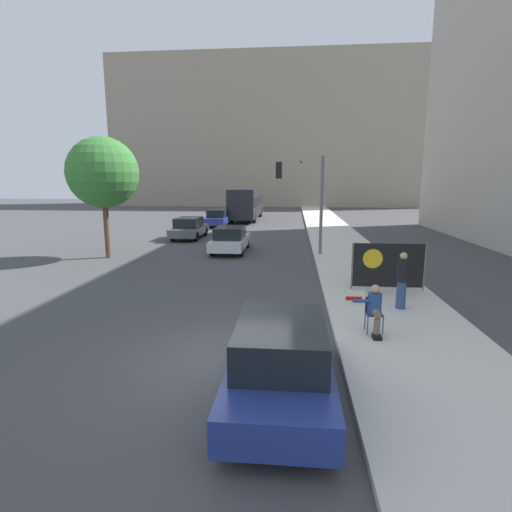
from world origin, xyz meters
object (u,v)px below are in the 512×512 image
at_px(traffic_light_pole, 304,189).
at_px(protest_banner, 388,265).
at_px(parked_car_curbside, 281,361).
at_px(city_bus_on_road, 247,202).
at_px(car_on_road_distant, 218,218).
at_px(seated_protester, 374,308).
at_px(car_on_road_midblock, 189,228).
at_px(car_on_road_nearest, 230,239).
at_px(jogger_on_sidewalk, 402,280).
at_px(street_tree_near_curb, 103,173).

bearing_deg(traffic_light_pole, protest_banner, -68.28).
relative_size(parked_car_curbside, city_bus_on_road, 0.38).
bearing_deg(car_on_road_distant, seated_protester, -70.76).
height_order(seated_protester, car_on_road_distant, car_on_road_distant).
relative_size(traffic_light_pole, car_on_road_midblock, 1.10).
bearing_deg(seated_protester, traffic_light_pole, 100.11).
height_order(parked_car_curbside, car_on_road_nearest, parked_car_curbside).
relative_size(parked_car_curbside, car_on_road_nearest, 0.95).
bearing_deg(protest_banner, jogger_on_sidewalk, -91.57).
height_order(jogger_on_sidewalk, protest_banner, jogger_on_sidewalk).
bearing_deg(car_on_road_distant, traffic_light_pole, -62.36).
height_order(jogger_on_sidewalk, street_tree_near_curb, street_tree_near_curb).
relative_size(parked_car_curbside, car_on_road_midblock, 0.93).
bearing_deg(car_on_road_nearest, parked_car_curbside, -77.62).
xyz_separation_m(car_on_road_nearest, street_tree_near_curb, (-6.04, -2.33, 3.60)).
distance_m(jogger_on_sidewalk, car_on_road_midblock, 18.36).
xyz_separation_m(parked_car_curbside, street_tree_near_curb, (-9.38, 12.90, 3.57)).
bearing_deg(street_tree_near_curb, parked_car_curbside, -53.98).
bearing_deg(jogger_on_sidewalk, traffic_light_pole, -69.53).
bearing_deg(car_on_road_midblock, street_tree_near_curb, -107.61).
xyz_separation_m(jogger_on_sidewalk, traffic_light_pole, (-2.71, 9.07, 2.52)).
xyz_separation_m(car_on_road_distant, street_tree_near_curb, (-2.88, -15.08, 3.56)).
bearing_deg(car_on_road_midblock, city_bus_on_road, 80.59).
bearing_deg(street_tree_near_curb, car_on_road_midblock, 72.39).
xyz_separation_m(car_on_road_nearest, car_on_road_distant, (-3.15, 12.75, 0.04)).
distance_m(seated_protester, car_on_road_midblock, 19.55).
xyz_separation_m(parked_car_curbside, car_on_road_distant, (-6.49, 27.98, 0.01)).
height_order(jogger_on_sidewalk, car_on_road_nearest, jogger_on_sidewalk).
xyz_separation_m(car_on_road_nearest, city_bus_on_road, (-1.33, 19.32, 1.12)).
xyz_separation_m(protest_banner, parked_car_curbside, (-3.47, -7.29, -0.27)).
distance_m(car_on_road_nearest, city_bus_on_road, 19.40).
bearing_deg(car_on_road_nearest, traffic_light_pole, -13.62).
relative_size(car_on_road_midblock, city_bus_on_road, 0.41).
height_order(car_on_road_nearest, car_on_road_midblock, car_on_road_midblock).
xyz_separation_m(seated_protester, car_on_road_distant, (-8.70, 24.92, -0.06)).
xyz_separation_m(car_on_road_midblock, street_tree_near_curb, (-2.35, -7.39, 3.59)).
distance_m(car_on_road_midblock, city_bus_on_road, 14.49).
height_order(car_on_road_nearest, car_on_road_distant, car_on_road_distant).
bearing_deg(car_on_road_nearest, car_on_road_distant, 103.88).
height_order(protest_banner, street_tree_near_curb, street_tree_near_curb).
bearing_deg(city_bus_on_road, parked_car_curbside, -82.30).
bearing_deg(jogger_on_sidewalk, car_on_road_midblock, -51.54).
height_order(seated_protester, protest_banner, protest_banner).
xyz_separation_m(city_bus_on_road, street_tree_near_curb, (-4.71, -21.65, 2.48)).
height_order(jogger_on_sidewalk, city_bus_on_road, city_bus_on_road).
height_order(seated_protester, city_bus_on_road, city_bus_on_road).
relative_size(car_on_road_distant, street_tree_near_curb, 0.73).
bearing_deg(jogger_on_sidewalk, car_on_road_distant, -62.71).
relative_size(seated_protester, protest_banner, 0.49).
height_order(protest_banner, car_on_road_distant, protest_banner).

